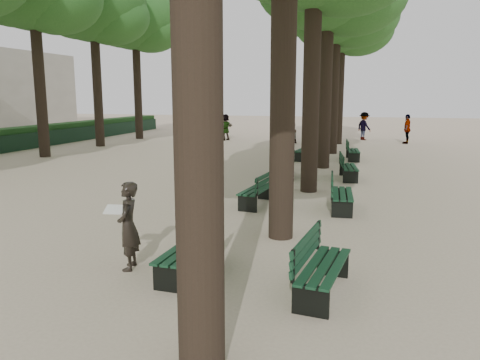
# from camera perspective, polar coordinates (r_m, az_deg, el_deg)

# --- Properties ---
(ground) EXTENTS (120.00, 120.00, 0.00)m
(ground) POSITION_cam_1_polar(r_m,az_deg,el_deg) (7.84, -10.21, -12.32)
(ground) COLOR beige
(ground) RESTS_ON ground
(tree_central_5) EXTENTS (6.00, 6.00, 9.95)m
(tree_central_5) POSITION_cam_1_polar(r_m,az_deg,el_deg) (29.93, 12.36, 19.06)
(tree_central_5) COLOR #33261C
(tree_central_5) RESTS_ON ground
(tree_far_4) EXTENTS (6.00, 6.00, 10.45)m
(tree_far_4) POSITION_cam_1_polar(r_m,az_deg,el_deg) (29.28, -17.51, 20.02)
(tree_far_4) COLOR #33261C
(tree_far_4) RESTS_ON ground
(tree_far_5) EXTENTS (6.00, 6.00, 10.45)m
(tree_far_5) POSITION_cam_1_polar(r_m,az_deg,el_deg) (33.58, -12.70, 18.92)
(tree_far_5) COLOR #33261C
(tree_far_5) RESTS_ON ground
(bench_left_0) EXTENTS (0.66, 1.83, 0.92)m
(bench_left_0) POSITION_cam_1_polar(r_m,az_deg,el_deg) (8.07, -6.22, -9.47)
(bench_left_0) COLOR black
(bench_left_0) RESTS_ON ground
(bench_left_1) EXTENTS (0.77, 1.85, 0.92)m
(bench_left_1) POSITION_cam_1_polar(r_m,az_deg,el_deg) (12.84, 2.13, -1.92)
(bench_left_1) COLOR black
(bench_left_1) RESTS_ON ground
(bench_left_2) EXTENTS (0.76, 1.85, 0.92)m
(bench_left_2) POSITION_cam_1_polar(r_m,az_deg,el_deg) (17.38, 5.61, 1.27)
(bench_left_2) COLOR black
(bench_left_2) RESTS_ON ground
(bench_left_3) EXTENTS (0.79, 1.86, 0.92)m
(bench_left_3) POSITION_cam_1_polar(r_m,az_deg,el_deg) (22.10, 7.67, 3.17)
(bench_left_3) COLOR black
(bench_left_3) RESTS_ON ground
(bench_right_0) EXTENTS (0.79, 1.86, 0.92)m
(bench_right_0) POSITION_cam_1_polar(r_m,az_deg,el_deg) (7.36, 10.09, -11.58)
(bench_right_0) COLOR black
(bench_right_0) RESTS_ON ground
(bench_right_1) EXTENTS (0.70, 1.84, 0.92)m
(bench_right_1) POSITION_cam_1_polar(r_m,az_deg,el_deg) (12.57, 12.29, -2.43)
(bench_right_1) COLOR black
(bench_right_1) RESTS_ON ground
(bench_right_2) EXTENTS (0.80, 1.86, 0.92)m
(bench_right_2) POSITION_cam_1_polar(r_m,az_deg,el_deg) (17.25, 13.10, 0.98)
(bench_right_2) COLOR black
(bench_right_2) RESTS_ON ground
(bench_right_3) EXTENTS (0.74, 1.85, 0.92)m
(bench_right_3) POSITION_cam_1_polar(r_m,az_deg,el_deg) (22.39, 13.60, 3.06)
(bench_right_3) COLOR black
(bench_right_3) RESTS_ON ground
(man_with_map) EXTENTS (0.67, 0.68, 1.55)m
(man_with_map) POSITION_cam_1_polar(r_m,az_deg,el_deg) (8.32, -13.46, -5.46)
(man_with_map) COLOR black
(man_with_map) RESTS_ON ground
(pedestrian_a) EXTENTS (0.76, 0.88, 1.72)m
(pedestrian_a) POSITION_cam_1_polar(r_m,az_deg,el_deg) (29.35, 6.24, 6.11)
(pedestrian_a) COLOR #262628
(pedestrian_a) RESTS_ON ground
(pedestrian_c) EXTENTS (0.56, 1.12, 1.83)m
(pedestrian_c) POSITION_cam_1_polar(r_m,az_deg,el_deg) (30.88, 19.70, 5.88)
(pedestrian_c) COLOR #262628
(pedestrian_c) RESTS_ON ground
(pedestrian_b) EXTENTS (1.04, 1.17, 1.86)m
(pedestrian_b) POSITION_cam_1_polar(r_m,az_deg,el_deg) (32.60, 14.89, 6.37)
(pedestrian_b) COLOR #262628
(pedestrian_b) RESTS_ON ground
(pedestrian_e) EXTENTS (1.03, 1.61, 1.74)m
(pedestrian_e) POSITION_cam_1_polar(r_m,az_deg,el_deg) (31.37, -1.80, 6.46)
(pedestrian_e) COLOR #262628
(pedestrian_e) RESTS_ON ground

